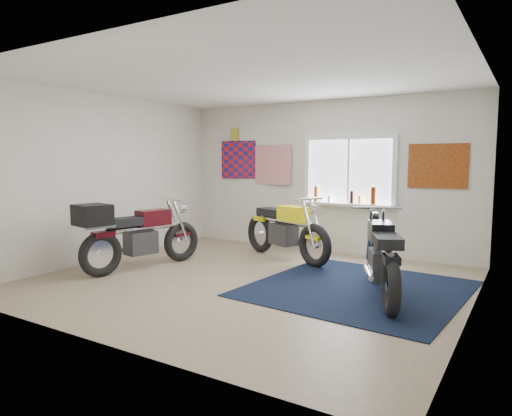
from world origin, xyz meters
The scene contains 10 objects.
ground centered at (0.00, 0.00, 0.00)m, with size 5.50×5.50×0.00m, color #9E896B.
room_shell centered at (0.00, 0.00, 1.64)m, with size 5.50×5.50×5.50m.
navy_rug centered at (1.40, 0.40, 0.01)m, with size 2.50×2.60×0.01m, color black.
window_assembly centered at (0.50, 2.47, 1.37)m, with size 1.66×0.17×1.26m.
oil_bottles centered at (0.56, 2.40, 1.03)m, with size 1.13×0.09×0.30m.
flag_display centered at (-1.90, 2.48, 2.15)m, with size 1.60×0.10×1.17m.
triumph_poster centered at (1.95, 2.48, 1.55)m, with size 0.90×0.03×0.70m, color #A54C14.
yellow_triumph centered at (-0.23, 1.51, 0.47)m, with size 1.99×0.98×1.06m.
black_chrome_bike centered at (1.75, 0.23, 0.46)m, with size 0.98×1.92×1.05m.
maroon_tourer centered at (-1.79, -0.38, 0.54)m, with size 0.85×2.06×1.05m.
Camera 1 is at (3.27, -5.14, 1.64)m, focal length 32.00 mm.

